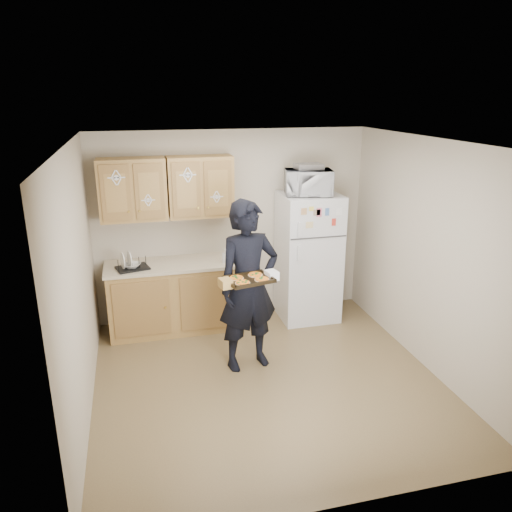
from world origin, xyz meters
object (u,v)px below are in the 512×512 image
object	(u,v)px
refrigerator	(308,257)
microwave	(308,182)
baking_tray	(249,280)
dish_rack	(132,263)
person	(249,286)

from	to	relation	value
refrigerator	microwave	xyz separation A→B (m)	(-0.05, -0.05, 1.01)
baking_tray	dish_rack	xyz separation A→B (m)	(-1.14, 1.31, -0.16)
baking_tray	microwave	xyz separation A→B (m)	(1.08, 1.31, 0.72)
person	dish_rack	world-z (taller)	person
dish_rack	person	bearing A→B (deg)	-40.25
baking_tray	dish_rack	distance (m)	1.75
baking_tray	dish_rack	world-z (taller)	baking_tray
refrigerator	dish_rack	xyz separation A→B (m)	(-2.27, -0.05, 0.12)
person	dish_rack	size ratio (longest dim) A/B	5.08
baking_tray	microwave	size ratio (longest dim) A/B	0.79
dish_rack	refrigerator	bearing A→B (deg)	1.15
refrigerator	microwave	bearing A→B (deg)	-134.63
refrigerator	dish_rack	world-z (taller)	refrigerator
microwave	refrigerator	bearing A→B (deg)	56.14
person	dish_rack	distance (m)	1.58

